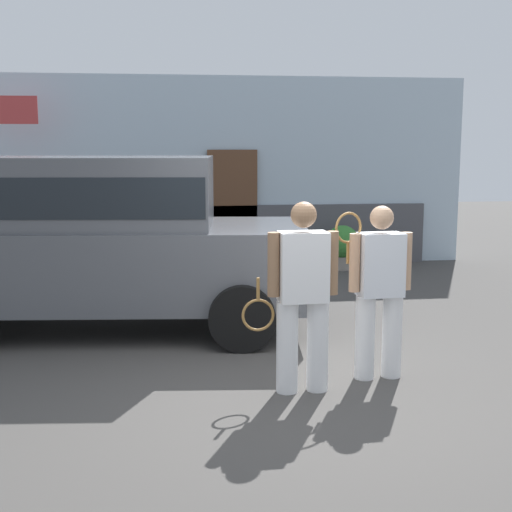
# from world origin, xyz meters

# --- Properties ---
(ground_plane) EXTENTS (40.00, 40.00, 0.00)m
(ground_plane) POSITION_xyz_m (0.00, 0.00, 0.00)
(ground_plane) COLOR #423F3D
(house_frontage) EXTENTS (8.90, 0.40, 3.40)m
(house_frontage) POSITION_xyz_m (0.00, 6.90, 1.60)
(house_frontage) COLOR silver
(house_frontage) RESTS_ON ground_plane
(parked_suv) EXTENTS (4.76, 2.52, 2.05)m
(parked_suv) POSITION_xyz_m (-1.82, 2.46, 1.15)
(parked_suv) COLOR #4C4F54
(parked_suv) RESTS_ON ground_plane
(tennis_player_man) EXTENTS (0.89, 0.28, 1.70)m
(tennis_player_man) POSITION_xyz_m (0.13, 0.04, 0.88)
(tennis_player_man) COLOR white
(tennis_player_man) RESTS_ON ground_plane
(tennis_player_woman) EXTENTS (0.75, 0.28, 1.64)m
(tennis_player_woman) POSITION_xyz_m (0.92, 0.32, 0.86)
(tennis_player_woman) COLOR white
(tennis_player_woman) RESTS_ON ground_plane
(potted_plant_by_porch) EXTENTS (0.59, 0.59, 0.78)m
(potted_plant_by_porch) POSITION_xyz_m (2.04, 6.07, 0.43)
(potted_plant_by_porch) COLOR gray
(potted_plant_by_porch) RESTS_ON ground_plane
(flag_pole) EXTENTS (0.80, 0.05, 3.02)m
(flag_pole) POSITION_xyz_m (-3.67, 6.08, 2.09)
(flag_pole) COLOR silver
(flag_pole) RESTS_ON ground_plane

